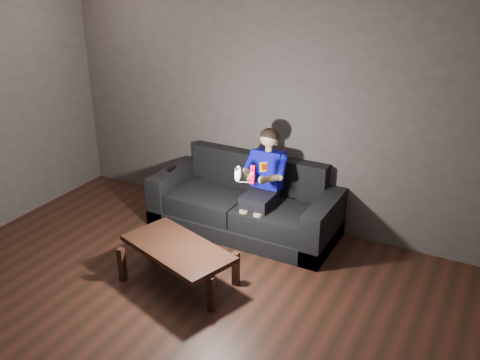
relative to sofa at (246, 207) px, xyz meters
The scene contains 8 objects.
floor 2.15m from the sofa, 87.74° to the right, with size 5.00×5.00×0.00m, color black.
back_wall 1.16m from the sofa, 77.22° to the left, with size 5.00×0.04×2.70m, color #393231.
sofa is the anchor object (origin of this frame).
child 0.49m from the sofa, 11.97° to the right, with size 0.45×0.55×1.11m.
wii_remote_red 0.85m from the sofa, 56.63° to the right, with size 0.06×0.07×0.18m.
nunchuk_white 0.78m from the sofa, 71.95° to the right, with size 0.08×0.11×0.17m.
wii_remote_black 0.96m from the sofa, behind, with size 0.06×0.15×0.03m.
coffee_table 1.22m from the sofa, 93.09° to the right, with size 1.17×0.82×0.38m.
Camera 1 is at (2.30, -2.49, 2.86)m, focal length 40.00 mm.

